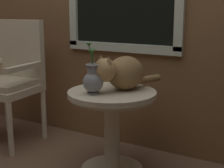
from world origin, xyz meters
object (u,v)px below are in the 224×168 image
(wicker_chair, at_px, (12,75))
(cat, at_px, (122,72))
(wicker_side_table, at_px, (112,116))
(pewter_vase_with_ivy, at_px, (93,79))

(wicker_chair, xyz_separation_m, cat, (1.10, -0.03, 0.14))
(wicker_chair, bearing_deg, wicker_side_table, -5.06)
(pewter_vase_with_ivy, bearing_deg, wicker_chair, 167.39)
(wicker_side_table, bearing_deg, wicker_chair, 174.94)
(cat, xyz_separation_m, pewter_vase_with_ivy, (-0.11, -0.19, -0.02))
(wicker_side_table, relative_size, cat, 1.13)
(wicker_side_table, distance_m, pewter_vase_with_ivy, 0.31)
(wicker_side_table, xyz_separation_m, pewter_vase_with_ivy, (-0.07, -0.13, 0.28))
(wicker_side_table, xyz_separation_m, wicker_chair, (-1.06, 0.09, 0.16))
(wicker_side_table, height_order, pewter_vase_with_ivy, pewter_vase_with_ivy)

